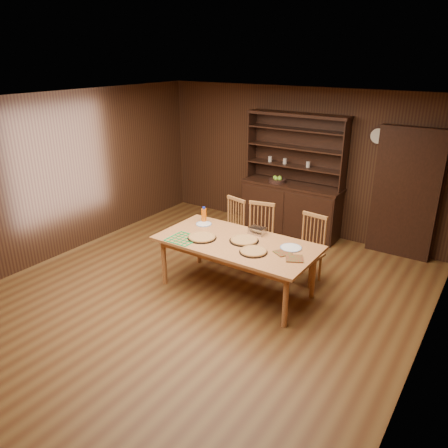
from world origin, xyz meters
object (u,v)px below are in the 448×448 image
Objects in this scene: chair_right at (310,246)px; dining_table at (237,246)px; juice_bottle at (204,215)px; chair_left at (232,227)px; chair_center at (259,234)px; china_hutch at (291,202)px.

dining_table is at bearing -122.21° from chair_right.
dining_table is 0.90m from juice_bottle.
chair_left is 0.97× the size of chair_center.
chair_right is at bearing 18.64° from juice_bottle.
chair_right is (1.02, -1.51, -0.06)m from china_hutch.
chair_right is (0.81, 0.04, -0.02)m from chair_center.
juice_bottle is (-0.49, -2.01, 0.26)m from china_hutch.
chair_left is at bearing -172.44° from chair_right.
dining_table is 2.17× the size of chair_left.
chair_left is at bearing 70.43° from juice_bottle.
chair_left is at bearing 163.30° from chair_center.
chair_left is 0.62m from juice_bottle.
china_hutch is 2.16× the size of chair_left.
chair_left is 1.33m from chair_right.
chair_left is at bearing 126.55° from dining_table.
china_hutch is 2.10× the size of chair_center.
juice_bottle is (-1.51, -0.51, 0.33)m from chair_right.
china_hutch is 9.17× the size of juice_bottle.
chair_center is 4.36× the size of juice_bottle.
china_hutch is at bearing 97.63° from dining_table.
chair_right is 4.24× the size of juice_bottle.
dining_table is at bearing -82.37° from china_hutch.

